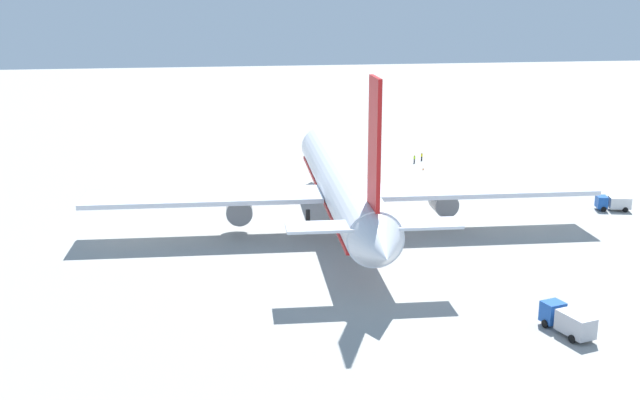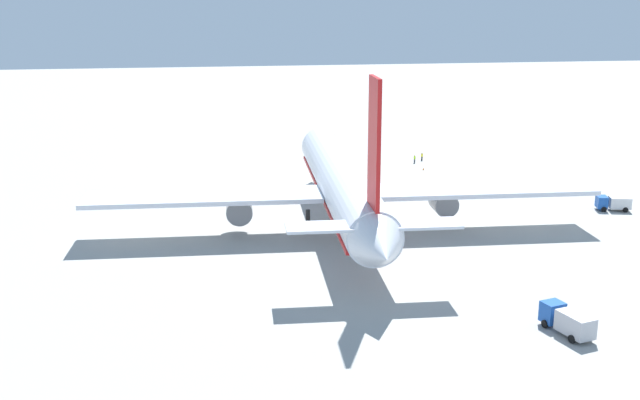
% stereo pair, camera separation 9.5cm
% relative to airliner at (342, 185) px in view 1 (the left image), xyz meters
% --- Properties ---
extents(ground_plane, '(600.00, 600.00, 0.00)m').
position_rel_airliner_xyz_m(ground_plane, '(1.24, -0.14, -7.27)').
color(ground_plane, '#9E9E99').
extents(airliner, '(73.75, 79.13, 26.69)m').
position_rel_airliner_xyz_m(airliner, '(0.00, 0.00, 0.00)').
color(airliner, silver).
rests_on(airliner, ground).
extents(service_truck_1, '(3.84, 6.03, 2.47)m').
position_rel_airliner_xyz_m(service_truck_1, '(3.21, -48.41, -5.87)').
color(service_truck_1, '#194CA5').
rests_on(service_truck_1, ground).
extents(service_truck_2, '(7.07, 3.87, 2.77)m').
position_rel_airliner_xyz_m(service_truck_2, '(-42.36, -16.68, -5.70)').
color(service_truck_2, '#194CA5').
rests_on(service_truck_2, ground).
extents(ground_worker_1, '(0.49, 0.49, 1.77)m').
position_rel_airliner_xyz_m(ground_worker_1, '(49.10, -28.20, -6.37)').
color(ground_worker_1, black).
rests_on(ground_worker_1, ground).
extents(ground_worker_2, '(0.51, 0.51, 1.79)m').
position_rel_airliner_xyz_m(ground_worker_2, '(46.74, -25.79, -6.36)').
color(ground_worker_2, '#3F3F47').
rests_on(ground_worker_2, ground).
extents(traffic_cone_0, '(0.36, 0.36, 0.55)m').
position_rel_airliner_xyz_m(traffic_cone_0, '(39.46, -25.60, -6.99)').
color(traffic_cone_0, orange).
rests_on(traffic_cone_0, ground).
extents(traffic_cone_1, '(0.36, 0.36, 0.55)m').
position_rel_airliner_xyz_m(traffic_cone_1, '(24.50, -45.06, -6.99)').
color(traffic_cone_1, orange).
rests_on(traffic_cone_1, ground).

